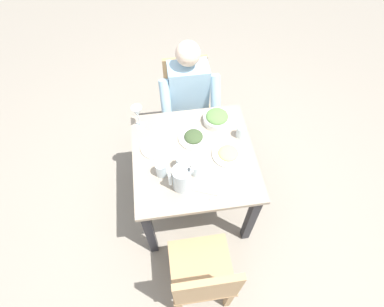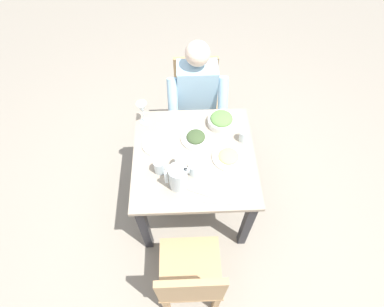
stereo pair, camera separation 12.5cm
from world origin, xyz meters
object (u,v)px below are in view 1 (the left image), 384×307
(water_glass_by_pitcher, at_px, (196,169))
(water_glass_far_right, at_px, (241,132))
(plate_dolmas, at_px, (194,137))
(chair_far, at_px, (203,279))
(water_glass_center, at_px, (161,169))
(plate_yoghurt, at_px, (154,147))
(chair_near, at_px, (187,99))
(water_glass_far_left, at_px, (181,163))
(diner_near, at_px, (190,104))
(plate_fries, at_px, (228,154))
(water_pitcher, at_px, (182,179))
(wine_glass, at_px, (137,113))
(dining_table, at_px, (194,165))
(salad_bowl, at_px, (217,118))

(water_glass_by_pitcher, xyz_separation_m, water_glass_far_right, (-0.37, -0.27, -0.00))
(plate_dolmas, xyz_separation_m, water_glass_far_right, (-0.34, 0.02, 0.03))
(chair_far, height_order, water_glass_center, chair_far)
(plate_yoghurt, distance_m, water_glass_far_right, 0.63)
(chair_near, distance_m, water_glass_far_left, 0.92)
(diner_near, bearing_deg, plate_fries, 107.17)
(water_pitcher, height_order, wine_glass, wine_glass)
(chair_near, distance_m, plate_dolmas, 0.68)
(chair_near, relative_size, plate_yoghurt, 4.79)
(water_pitcher, bearing_deg, wine_glass, -65.94)
(plate_yoghurt, bearing_deg, diner_near, -124.58)
(water_glass_far_right, distance_m, water_glass_center, 0.64)
(water_glass_far_right, bearing_deg, plate_dolmas, -3.95)
(dining_table, bearing_deg, salad_bowl, -127.80)
(plate_dolmas, height_order, plate_fries, plate_dolmas)
(chair_far, xyz_separation_m, water_glass_far_left, (0.04, -0.68, 0.29))
(water_pitcher, height_order, plate_fries, water_pitcher)
(dining_table, relative_size, water_glass_by_pitcher, 8.86)
(water_pitcher, distance_m, water_glass_center, 0.17)
(water_glass_by_pitcher, relative_size, water_glass_center, 0.85)
(salad_bowl, bearing_deg, water_pitcher, 57.36)
(chair_near, bearing_deg, water_glass_by_pitcher, 86.25)
(chair_near, height_order, chair_far, same)
(water_pitcher, xyz_separation_m, water_glass_by_pitcher, (-0.10, -0.09, -0.05))
(dining_table, xyz_separation_m, diner_near, (-0.05, -0.57, 0.04))
(water_pitcher, xyz_separation_m, water_glass_far_left, (-0.01, -0.14, -0.04))
(plate_yoghurt, xyz_separation_m, water_glass_center, (-0.04, 0.22, 0.04))
(plate_yoghurt, xyz_separation_m, water_glass_far_right, (-0.63, -0.03, 0.03))
(plate_yoghurt, bearing_deg, plate_dolmas, -170.47)
(water_glass_center, bearing_deg, salad_bowl, -138.49)
(plate_yoghurt, distance_m, wine_glass, 0.27)
(chair_far, distance_m, water_glass_far_left, 0.74)
(chair_far, relative_size, water_glass_far_left, 7.61)
(dining_table, height_order, salad_bowl, salad_bowl)
(diner_near, xyz_separation_m, water_glass_center, (0.29, 0.69, 0.14))
(water_pitcher, distance_m, plate_yoghurt, 0.38)
(wine_glass, bearing_deg, plate_yoghurt, 110.60)
(plate_yoghurt, bearing_deg, dining_table, 160.85)
(water_glass_by_pitcher, distance_m, water_glass_far_right, 0.45)
(chair_near, xyz_separation_m, plate_yoghurt, (0.33, 0.68, 0.25))
(water_glass_far_left, height_order, wine_glass, wine_glass)
(plate_fries, bearing_deg, chair_far, 68.51)
(plate_fries, bearing_deg, diner_near, -72.83)
(chair_near, bearing_deg, water_glass_center, 72.13)
(salad_bowl, bearing_deg, dining_table, 52.20)
(plate_fries, height_order, water_glass_center, water_glass_center)
(plate_dolmas, height_order, water_glass_center, water_glass_center)
(wine_glass, bearing_deg, diner_near, -149.11)
(water_glass_center, bearing_deg, plate_yoghurt, -79.84)
(water_glass_far_right, xyz_separation_m, wine_glass, (0.72, -0.20, 0.10))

